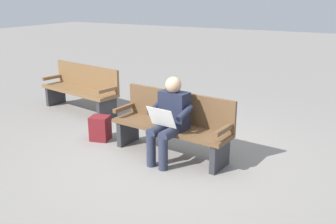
{
  "coord_description": "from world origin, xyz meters",
  "views": [
    {
      "loc": [
        -2.43,
        4.46,
        2.24
      ],
      "look_at": [
        -0.05,
        0.15,
        0.7
      ],
      "focal_mm": 40.63,
      "sensor_mm": 36.0,
      "label": 1
    }
  ],
  "objects_px": {
    "bench_far": "(82,88)",
    "backpack": "(100,128)",
    "person_seated": "(169,118)",
    "bench_near": "(173,124)"
  },
  "relations": [
    {
      "from": "bench_far",
      "to": "backpack",
      "type": "bearing_deg",
      "value": 150.7
    },
    {
      "from": "person_seated",
      "to": "backpack",
      "type": "distance_m",
      "value": 1.42
    },
    {
      "from": "person_seated",
      "to": "bench_far",
      "type": "height_order",
      "value": "person_seated"
    },
    {
      "from": "backpack",
      "to": "bench_far",
      "type": "xyz_separation_m",
      "value": [
        1.33,
        -1.1,
        0.27
      ]
    },
    {
      "from": "bench_near",
      "to": "person_seated",
      "type": "bearing_deg",
      "value": 112.9
    },
    {
      "from": "person_seated",
      "to": "bench_far",
      "type": "xyz_separation_m",
      "value": [
        2.67,
        -1.26,
        -0.17
      ]
    },
    {
      "from": "bench_near",
      "to": "person_seated",
      "type": "xyz_separation_m",
      "value": [
        -0.07,
        0.24,
        0.17
      ]
    },
    {
      "from": "bench_far",
      "to": "person_seated",
      "type": "bearing_deg",
      "value": 165.04
    },
    {
      "from": "bench_near",
      "to": "backpack",
      "type": "height_order",
      "value": "bench_near"
    },
    {
      "from": "person_seated",
      "to": "backpack",
      "type": "xyz_separation_m",
      "value": [
        1.34,
        -0.16,
        -0.44
      ]
    }
  ]
}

